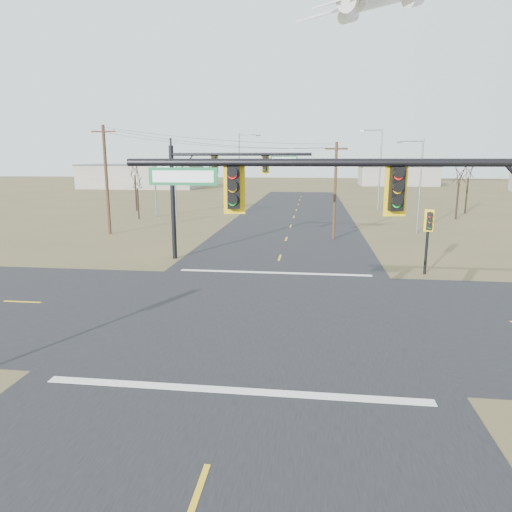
{
  "coord_description": "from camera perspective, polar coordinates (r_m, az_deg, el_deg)",
  "views": [
    {
      "loc": [
        2.28,
        -20.17,
        7.0
      ],
      "look_at": [
        -0.36,
        1.0,
        2.46
      ],
      "focal_mm": 32.0,
      "sensor_mm": 36.0,
      "label": 1
    }
  ],
  "objects": [
    {
      "name": "ground",
      "position": [
        21.47,
        0.62,
        -7.02
      ],
      "size": [
        320.0,
        320.0,
        0.0
      ],
      "primitive_type": "plane",
      "color": "brown",
      "rests_on": "ground"
    },
    {
      "name": "road_ew",
      "position": [
        21.47,
        0.62,
        -6.99
      ],
      "size": [
        160.0,
        14.0,
        0.02
      ],
      "primitive_type": "cube",
      "color": "black",
      "rests_on": "ground"
    },
    {
      "name": "road_ns",
      "position": [
        21.47,
        0.62,
        -6.99
      ],
      "size": [
        14.0,
        160.0,
        0.02
      ],
      "primitive_type": "cube",
      "color": "black",
      "rests_on": "ground"
    },
    {
      "name": "stop_bar_near",
      "position": [
        14.64,
        -2.85,
        -16.44
      ],
      "size": [
        12.0,
        0.4,
        0.01
      ],
      "primitive_type": "cube",
      "color": "silver",
      "rests_on": "road_ns"
    },
    {
      "name": "stop_bar_far",
      "position": [
        28.63,
        2.32,
        -2.1
      ],
      "size": [
        12.0,
        0.4,
        0.01
      ],
      "primitive_type": "cube",
      "color": "silver",
      "rests_on": "road_ns"
    },
    {
      "name": "mast_arm_near",
      "position": [
        11.8,
        18.83,
        3.86
      ],
      "size": [
        10.89,
        0.5,
        7.52
      ],
      "rotation": [
        0.0,
        0.0,
        0.19
      ],
      "color": "black",
      "rests_on": "ground"
    },
    {
      "name": "mast_arm_far",
      "position": [
        31.98,
        -5.59,
        9.57
      ],
      "size": [
        9.79,
        0.43,
        7.93
      ],
      "rotation": [
        0.0,
        0.0,
        0.05
      ],
      "color": "black",
      "rests_on": "ground"
    },
    {
      "name": "pedestal_signal_ne",
      "position": [
        29.56,
        20.79,
        3.44
      ],
      "size": [
        0.65,
        0.55,
        4.06
      ],
      "rotation": [
        0.0,
        0.0,
        -0.29
      ],
      "color": "black",
      "rests_on": "ground"
    },
    {
      "name": "utility_pole_near",
      "position": [
        40.83,
        9.86,
        8.23
      ],
      "size": [
        1.97,
        0.86,
        8.47
      ],
      "rotation": [
        0.0,
        0.0,
        0.37
      ],
      "color": "#4C3120",
      "rests_on": "ground"
    },
    {
      "name": "utility_pole_far",
      "position": [
        45.37,
        -18.19,
        9.16
      ],
      "size": [
        2.46,
        0.4,
        10.08
      ],
      "rotation": [
        0.0,
        0.0,
        -0.11
      ],
      "color": "#4C3120",
      "rests_on": "ground"
    },
    {
      "name": "highway_sign",
      "position": [
        57.41,
        -11.29,
        9.24
      ],
      "size": [
        3.3,
        0.9,
        6.34
      ],
      "rotation": [
        0.0,
        0.0,
        -0.24
      ],
      "color": "slate",
      "rests_on": "ground"
    },
    {
      "name": "streetlight_a",
      "position": [
        46.51,
        19.63,
        8.82
      ],
      "size": [
        2.46,
        0.24,
        8.86
      ],
      "rotation": [
        0.0,
        0.0,
        0.03
      ],
      "color": "slate",
      "rests_on": "ground"
    },
    {
      "name": "streetlight_b",
      "position": [
        66.36,
        15.06,
        10.94
      ],
      "size": [
        3.11,
        0.47,
        11.1
      ],
      "rotation": [
        0.0,
        0.0,
        -0.35
      ],
      "color": "slate",
      "rests_on": "ground"
    },
    {
      "name": "streetlight_c",
      "position": [
        59.28,
        -1.9,
        10.78
      ],
      "size": [
        2.86,
        0.4,
        10.22
      ],
      "rotation": [
        0.0,
        0.0,
        0.27
      ],
      "color": "slate",
      "rests_on": "ground"
    },
    {
      "name": "bare_tree_a",
      "position": [
        55.99,
        -14.66,
        9.08
      ],
      "size": [
        2.42,
        2.42,
        5.71
      ],
      "rotation": [
        0.0,
        0.0,
        -0.04
      ],
      "color": "black",
      "rests_on": "ground"
    },
    {
      "name": "bare_tree_b",
      "position": [
        65.31,
        -14.96,
        10.67
      ],
      "size": [
        3.22,
        3.22,
        7.42
      ],
      "rotation": [
        0.0,
        0.0,
        0.12
      ],
      "color": "black",
      "rests_on": "ground"
    },
    {
      "name": "bare_tree_c",
      "position": [
        58.96,
        24.11,
        9.37
      ],
      "size": [
        3.24,
        3.24,
        6.81
      ],
      "rotation": [
        0.0,
        0.0,
        0.13
      ],
      "color": "black",
      "rests_on": "ground"
    },
    {
      "name": "bare_tree_d",
      "position": [
        65.86,
        25.08,
        9.71
      ],
      "size": [
        3.2,
        3.2,
        7.01
      ],
      "rotation": [
        0.0,
        0.0,
        -0.23
      ],
      "color": "black",
      "rests_on": "ground"
    },
    {
      "name": "warehouse_left",
      "position": [
        118.08,
        -14.08,
        9.59
      ],
      "size": [
        28.0,
        14.0,
        5.5
      ],
      "primitive_type": "cube",
      "color": "#A39C90",
      "rests_on": "ground"
    },
    {
      "name": "warehouse_mid",
      "position": [
        132.22,
        17.24,
        9.52
      ],
      "size": [
        20.0,
        12.0,
        5.0
      ],
      "primitive_type": "cube",
      "color": "#A39C90",
      "rests_on": "ground"
    }
  ]
}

